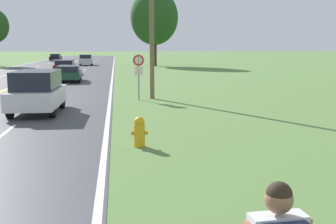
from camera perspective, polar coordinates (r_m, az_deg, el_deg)
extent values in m
cube|color=white|center=(14.52, -21.33, -2.75)|extent=(0.12, 3.00, 0.00)
cube|color=white|center=(23.23, -15.93, 1.74)|extent=(0.12, 3.00, 0.00)
cube|color=white|center=(32.11, -13.48, 3.76)|extent=(0.12, 3.00, 0.00)
cube|color=white|center=(41.03, -12.10, 4.90)|extent=(0.12, 3.00, 0.00)
cube|color=white|center=(49.99, -11.20, 5.64)|extent=(0.12, 3.00, 0.00)
cube|color=white|center=(58.96, -10.58, 6.14)|extent=(0.12, 3.00, 0.00)
cube|color=white|center=(67.93, -10.12, 6.52)|extent=(0.12, 3.00, 0.00)
cube|color=white|center=(76.91, -9.77, 6.80)|extent=(0.12, 3.00, 0.00)
cube|color=white|center=(85.90, -9.49, 7.03)|extent=(0.12, 3.00, 0.00)
cube|color=white|center=(94.89, -9.26, 7.21)|extent=(0.12, 3.00, 0.00)
cube|color=white|center=(103.88, -9.08, 7.36)|extent=(0.12, 3.00, 0.00)
cube|color=white|center=(42.19, -21.41, 4.59)|extent=(0.12, 3.00, 0.00)
cube|color=white|center=(50.94, -18.92, 5.38)|extent=(0.12, 3.00, 0.00)
cube|color=white|center=(59.77, -17.16, 5.93)|extent=(0.12, 3.00, 0.00)
cube|color=white|center=(68.64, -15.86, 6.34)|extent=(0.12, 3.00, 0.00)
cube|color=white|center=(77.54, -14.85, 6.65)|extent=(0.12, 3.00, 0.00)
cube|color=white|center=(86.46, -14.05, 6.90)|extent=(0.12, 3.00, 0.00)
cube|color=white|center=(95.39, -13.40, 7.10)|extent=(0.12, 3.00, 0.00)
cube|color=white|center=(104.34, -12.86, 7.26)|extent=(0.12, 3.00, 0.00)
sphere|color=#936647|center=(3.51, 14.78, -11.39)|extent=(0.23, 0.23, 0.23)
sphere|color=#2D2319|center=(3.50, 14.81, -10.77)|extent=(0.21, 0.21, 0.21)
cylinder|color=gold|center=(11.84, -3.90, -3.18)|extent=(0.31, 0.31, 0.64)
sphere|color=gold|center=(11.77, -3.92, -1.35)|extent=(0.30, 0.30, 0.30)
cylinder|color=gold|center=(11.84, -2.95, -2.82)|extent=(0.08, 0.11, 0.11)
cylinder|color=gold|center=(11.82, -4.85, -2.86)|extent=(0.08, 0.11, 0.11)
cylinder|color=gray|center=(21.88, -3.99, 4.64)|extent=(0.07, 0.07, 2.31)
cylinder|color=silver|center=(21.81, -4.02, 7.01)|extent=(0.60, 0.02, 0.60)
torus|color=red|center=(21.80, -4.02, 7.01)|extent=(0.55, 0.07, 0.55)
cube|color=silver|center=(21.83, -4.00, 5.56)|extent=(0.44, 0.02, 0.44)
cylinder|color=brown|center=(22.41, -2.22, 13.52)|extent=(0.24, 0.24, 9.16)
cylinder|color=#473828|center=(58.45, -1.85, 8.13)|extent=(0.65, 0.65, 3.83)
ellipsoid|color=#234C1E|center=(58.56, -1.87, 12.70)|extent=(6.47, 6.47, 7.44)
cylinder|color=black|center=(17.13, -15.35, 0.42)|extent=(0.21, 0.71, 0.70)
cylinder|color=black|center=(17.48, -20.64, 0.32)|extent=(0.21, 0.71, 0.70)
cylinder|color=black|center=(19.61, -14.15, 1.52)|extent=(0.21, 0.71, 0.70)
cylinder|color=black|center=(19.92, -18.81, 1.42)|extent=(0.21, 0.71, 0.70)
cube|color=white|center=(18.48, -17.25, 1.93)|extent=(1.92, 4.12, 0.71)
cube|color=#1E232D|center=(18.41, -17.36, 4.19)|extent=(1.67, 2.89, 0.76)
cylinder|color=black|center=(32.60, -11.99, 4.44)|extent=(0.23, 0.66, 0.65)
cylinder|color=black|center=(32.72, -14.82, 4.35)|extent=(0.23, 0.66, 0.65)
cylinder|color=black|center=(35.21, -11.80, 4.77)|extent=(0.23, 0.66, 0.65)
cylinder|color=black|center=(35.32, -14.43, 4.69)|extent=(0.23, 0.66, 0.65)
cube|color=#1E472D|center=(33.94, -13.27, 4.96)|extent=(1.99, 4.30, 0.52)
cube|color=#1E232D|center=(33.91, -13.30, 5.77)|extent=(1.72, 3.02, 0.44)
cylinder|color=black|center=(41.20, -12.78, 5.30)|extent=(0.21, 0.62, 0.61)
cylinder|color=black|center=(41.37, -15.07, 5.23)|extent=(0.21, 0.62, 0.61)
cylinder|color=black|center=(43.72, -12.53, 5.52)|extent=(0.21, 0.62, 0.61)
cylinder|color=black|center=(43.87, -14.68, 5.45)|extent=(0.21, 0.62, 0.61)
cube|color=maroon|center=(42.51, -13.78, 5.80)|extent=(1.94, 4.12, 0.69)
cube|color=#1E232D|center=(42.49, -13.81, 6.56)|extent=(1.69, 2.89, 0.44)
cylinder|color=black|center=(60.34, -10.36, 6.49)|extent=(0.20, 0.61, 0.61)
cylinder|color=black|center=(60.44, -11.86, 6.45)|extent=(0.20, 0.61, 0.61)
cylinder|color=black|center=(62.76, -10.25, 6.58)|extent=(0.20, 0.61, 0.61)
cylinder|color=black|center=(62.86, -11.69, 6.54)|extent=(0.20, 0.61, 0.61)
cube|color=silver|center=(61.58, -11.05, 6.82)|extent=(1.80, 3.93, 0.72)
cube|color=#1E232D|center=(61.56, -11.06, 7.40)|extent=(1.58, 2.75, 0.52)
cylinder|color=black|center=(82.13, -15.38, 6.95)|extent=(0.20, 0.62, 0.62)
cylinder|color=black|center=(81.92, -14.26, 6.99)|extent=(0.20, 0.62, 0.62)
cylinder|color=black|center=(79.32, -15.66, 6.88)|extent=(0.20, 0.62, 0.62)
cylinder|color=black|center=(79.10, -14.51, 6.92)|extent=(0.20, 0.62, 0.62)
cube|color=black|center=(80.61, -14.96, 7.10)|extent=(1.82, 4.58, 0.53)
cube|color=#1E232D|center=(80.41, -14.99, 7.46)|extent=(1.59, 2.52, 0.46)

